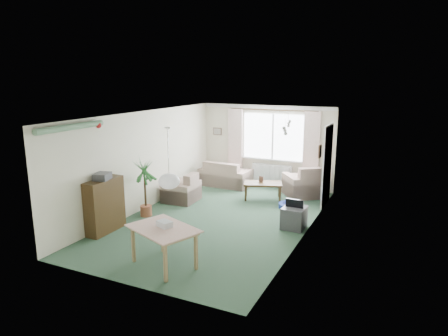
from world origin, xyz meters
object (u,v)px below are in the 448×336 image
at_px(coffee_table, 263,191).
at_px(pet_bed, 290,206).
at_px(armchair_left, 181,187).
at_px(houseplant, 145,188).
at_px(sofa, 226,173).
at_px(tv_cube, 294,218).
at_px(armchair_corner, 304,181).
at_px(dining_table, 164,247).
at_px(bookshelf, 105,206).

relative_size(coffee_table, pet_bed, 1.76).
distance_m(armchair_left, coffee_table, 2.17).
height_order(coffee_table, houseplant, houseplant).
xyz_separation_m(sofa, armchair_left, (-0.40, -1.89, 0.00)).
bearing_deg(tv_cube, armchair_corner, 100.91).
bearing_deg(dining_table, pet_bed, 74.56).
relative_size(sofa, armchair_corner, 1.55).
bearing_deg(pet_bed, coffee_table, 154.62).
xyz_separation_m(dining_table, tv_cube, (1.55, 2.68, -0.10)).
bearing_deg(bookshelf, sofa, 80.17).
xyz_separation_m(tv_cube, pet_bed, (-0.45, 1.29, -0.18)).
bearing_deg(armchair_left, armchair_corner, 120.05).
distance_m(houseplant, tv_cube, 3.46).
distance_m(sofa, pet_bed, 2.67).
bearing_deg(pet_bed, dining_table, -105.44).
height_order(houseplant, dining_table, houseplant).
bearing_deg(pet_bed, bookshelf, -134.30).
relative_size(houseplant, dining_table, 1.26).
height_order(armchair_left, bookshelf, bookshelf).
distance_m(dining_table, tv_cube, 3.09).
bearing_deg(armchair_corner, pet_bed, 50.92).
bearing_deg(coffee_table, sofa, 151.01).
distance_m(armchair_corner, houseplant, 4.34).
height_order(coffee_table, tv_cube, tv_cube).
bearing_deg(dining_table, sofa, 103.52).
xyz_separation_m(coffee_table, dining_table, (-0.23, -4.38, 0.11)).
distance_m(houseplant, dining_table, 2.68).
xyz_separation_m(sofa, pet_bed, (2.35, -1.23, -0.32)).
bearing_deg(bookshelf, tv_cube, 27.57).
xyz_separation_m(coffee_table, bookshelf, (-2.22, -3.58, 0.34)).
height_order(sofa, coffee_table, sofa).
height_order(bookshelf, houseplant, houseplant).
relative_size(armchair_corner, bookshelf, 0.85).
bearing_deg(coffee_table, pet_bed, -25.38).
bearing_deg(bookshelf, armchair_left, 81.98).
bearing_deg(armchair_left, dining_table, 23.26).
xyz_separation_m(armchair_corner, armchair_left, (-2.79, -1.83, -0.05)).
height_order(sofa, pet_bed, sofa).
xyz_separation_m(bookshelf, tv_cube, (3.54, 1.87, -0.33)).
bearing_deg(tv_cube, sofa, 139.43).
bearing_deg(houseplant, pet_bed, 34.78).
relative_size(armchair_left, coffee_table, 0.85).
distance_m(armchair_corner, bookshelf, 5.35).
xyz_separation_m(armchair_left, pet_bed, (2.75, 0.66, -0.32)).
bearing_deg(dining_table, armchair_left, 116.53).
relative_size(bookshelf, pet_bed, 2.00).
distance_m(coffee_table, tv_cube, 2.16).
relative_size(coffee_table, dining_table, 0.92).
distance_m(bookshelf, dining_table, 2.16).
relative_size(armchair_corner, coffee_table, 0.96).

